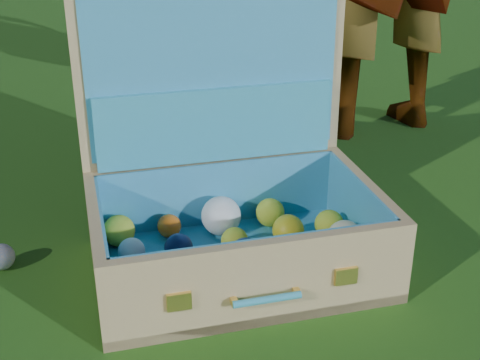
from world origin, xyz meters
name	(u,v)px	position (x,y,z in m)	size (l,w,h in m)	color
ground	(247,263)	(0.00, 0.00, 0.00)	(60.00, 60.00, 0.00)	#215114
stray_ball	(1,257)	(-0.57, -0.07, 0.03)	(0.06, 0.06, 0.06)	#446DB2
suitcase	(229,188)	(-0.05, 0.04, 0.18)	(0.77, 0.66, 0.63)	tan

